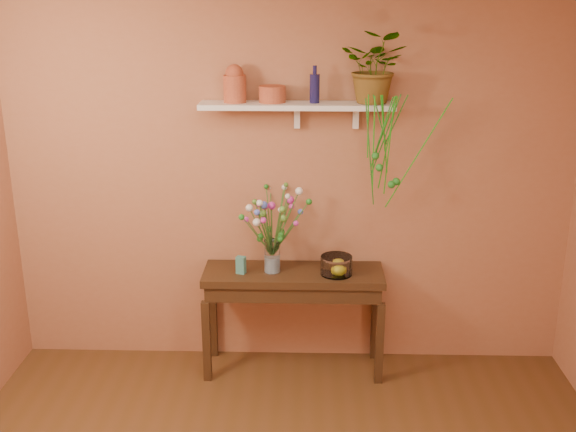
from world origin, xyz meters
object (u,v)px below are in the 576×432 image
object	(u,v)px
bouquet	(273,213)
glass_bowl	(336,266)
spider_plant	(376,67)
glass_vase	(272,258)
blue_bottle	(315,88)
terracotta_jug	(235,84)
sideboard	(293,286)

from	to	relation	value
bouquet	glass_bowl	world-z (taller)	bouquet
spider_plant	glass_vase	world-z (taller)	spider_plant
spider_plant	bouquet	bearing A→B (deg)	-171.65
blue_bottle	spider_plant	world-z (taller)	spider_plant
glass_vase	glass_bowl	distance (m)	0.45
terracotta_jug	glass_bowl	bearing A→B (deg)	-12.45
sideboard	terracotta_jug	xyz separation A→B (m)	(-0.40, 0.11, 1.40)
blue_bottle	glass_vase	xyz separation A→B (m)	(-0.28, -0.11, -1.17)
terracotta_jug	blue_bottle	size ratio (longest dim) A/B	1.03
sideboard	glass_vase	distance (m)	0.26
glass_vase	bouquet	xyz separation A→B (m)	(0.00, 0.01, 0.33)
terracotta_jug	spider_plant	world-z (taller)	spider_plant
glass_vase	glass_bowl	bearing A→B (deg)	-4.75
glass_bowl	blue_bottle	bearing A→B (deg)	138.39
terracotta_jug	bouquet	xyz separation A→B (m)	(0.25, -0.11, -0.86)
sideboard	glass_bowl	world-z (taller)	glass_bowl
spider_plant	glass_bowl	bearing A→B (deg)	-148.39
spider_plant	glass_bowl	world-z (taller)	spider_plant
glass_bowl	glass_vase	bearing A→B (deg)	175.25
glass_vase	glass_bowl	size ratio (longest dim) A/B	1.05
glass_vase	glass_bowl	world-z (taller)	glass_vase
blue_bottle	glass_bowl	xyz separation A→B (m)	(0.16, -0.15, -1.21)
bouquet	glass_bowl	size ratio (longest dim) A/B	2.61
sideboard	spider_plant	size ratio (longest dim) A/B	2.68
terracotta_jug	glass_vase	bearing A→B (deg)	-25.19
terracotta_jug	bouquet	bearing A→B (deg)	-23.17
sideboard	terracotta_jug	distance (m)	1.46
spider_plant	terracotta_jug	bearing A→B (deg)	179.52
sideboard	spider_plant	world-z (taller)	spider_plant
glass_vase	bouquet	bearing A→B (deg)	63.10
spider_plant	glass_vase	xyz separation A→B (m)	(-0.68, -0.11, -1.31)
spider_plant	glass_vase	bearing A→B (deg)	-171.00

